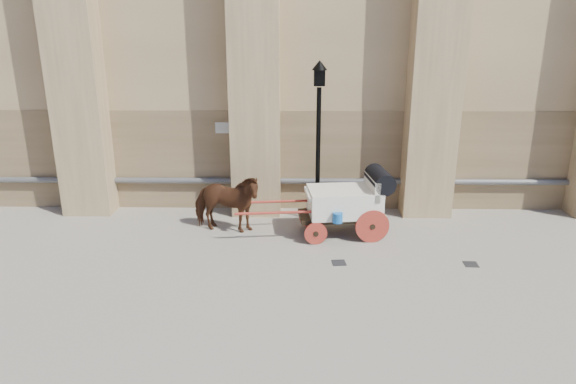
{
  "coord_description": "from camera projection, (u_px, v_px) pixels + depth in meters",
  "views": [
    {
      "loc": [
        0.16,
        -10.92,
        5.28
      ],
      "look_at": [
        -0.04,
        1.98,
        1.16
      ],
      "focal_mm": 32.0,
      "sensor_mm": 36.0,
      "label": 1
    }
  ],
  "objects": [
    {
      "name": "drain_grate_far",
      "position": [
        471.0,
        264.0,
        12.02
      ],
      "size": [
        0.33,
        0.33,
        0.01
      ],
      "primitive_type": "cube",
      "rotation": [
        0.0,
        0.0,
        -0.04
      ],
      "color": "black",
      "rests_on": "ground"
    },
    {
      "name": "horse",
      "position": [
        226.0,
        203.0,
        13.74
      ],
      "size": [
        2.08,
        1.24,
        1.64
      ],
      "primitive_type": "imported",
      "rotation": [
        0.0,
        0.0,
        1.38
      ],
      "color": "#55321B",
      "rests_on": "ground"
    },
    {
      "name": "street_lamp",
      "position": [
        318.0,
        138.0,
        14.07
      ],
      "size": [
        0.42,
        0.42,
        4.49
      ],
      "color": "black",
      "rests_on": "ground"
    },
    {
      "name": "carriage",
      "position": [
        349.0,
        200.0,
        13.52
      ],
      "size": [
        4.18,
        1.58,
        1.79
      ],
      "rotation": [
        0.0,
        0.0,
        0.11
      ],
      "color": "black",
      "rests_on": "ground"
    },
    {
      "name": "ground",
      "position": [
        288.0,
        265.0,
        12.01
      ],
      "size": [
        90.0,
        90.0,
        0.0
      ],
      "primitive_type": "plane",
      "color": "gray",
      "rests_on": "ground"
    },
    {
      "name": "drain_grate_near",
      "position": [
        339.0,
        263.0,
        12.1
      ],
      "size": [
        0.35,
        0.35,
        0.01
      ],
      "primitive_type": "cube",
      "rotation": [
        0.0,
        0.0,
        0.09
      ],
      "color": "black",
      "rests_on": "ground"
    }
  ]
}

